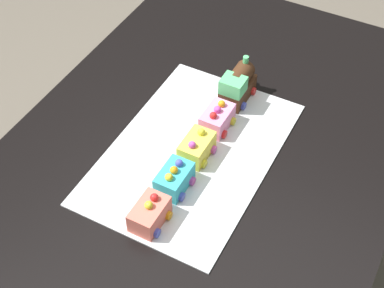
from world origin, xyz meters
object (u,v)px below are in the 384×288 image
Objects in this scene: cake_locomotive at (238,85)px; cake_car_gondola_turquoise at (174,179)px; dining_table at (212,164)px; cake_car_flatbed_lemon at (197,147)px; cake_car_tanker_coral at (150,214)px; cake_car_caboose_bubblegum at (217,118)px.

cake_locomotive reaches higher than cake_car_gondola_turquoise.
cake_car_gondola_turquoise is (0.20, -0.01, 0.14)m from dining_table.
cake_car_flatbed_lemon is at bearing -0.00° from cake_locomotive.
cake_car_gondola_turquoise reaches higher than dining_table.
cake_car_flatbed_lemon and cake_car_tanker_coral have the same top height.
cake_car_caboose_bubblegum is 1.00× the size of cake_car_gondola_turquoise.
cake_car_tanker_coral is (0.48, -0.00, -0.02)m from cake_locomotive.
dining_table is 0.16m from cake_car_flatbed_lemon.
cake_locomotive reaches higher than cake_car_caboose_bubblegum.
cake_car_flatbed_lemon is at bearing 180.00° from cake_car_gondola_turquoise.
cake_car_tanker_coral is at bearing 0.00° from cake_car_flatbed_lemon.
dining_table is at bearing 12.97° from cake_car_caboose_bubblegum.
cake_locomotive is at bearing 180.00° from cake_car_tanker_coral.
cake_car_caboose_bubblegum and cake_car_gondola_turquoise have the same top height.
cake_locomotive is 1.40× the size of cake_car_gondola_turquoise.
cake_car_flatbed_lemon is at bearing 180.00° from cake_car_tanker_coral.
cake_car_tanker_coral reaches higher than dining_table.
cake_car_caboose_bubblegum is at bearing 180.00° from cake_car_flatbed_lemon.
cake_locomotive is 0.13m from cake_car_caboose_bubblegum.
cake_car_tanker_coral is (0.12, 0.00, -0.00)m from cake_car_gondola_turquoise.
cake_locomotive reaches higher than dining_table.
cake_car_gondola_turquoise is (0.36, -0.00, -0.02)m from cake_locomotive.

